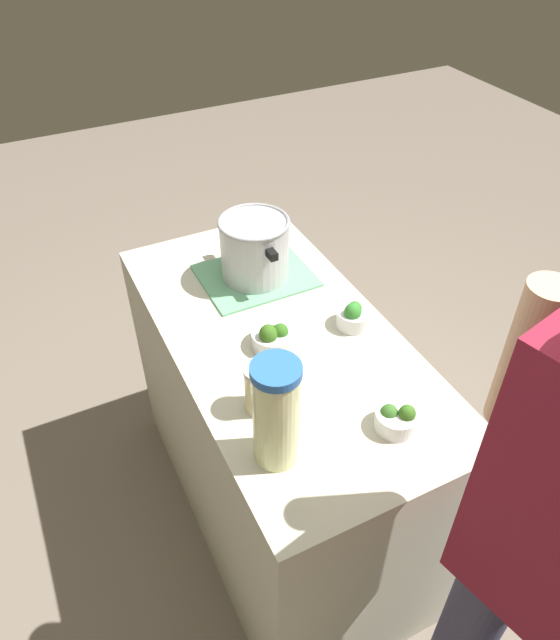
{
  "coord_description": "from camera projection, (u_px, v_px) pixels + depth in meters",
  "views": [
    {
      "loc": [
        1.14,
        -0.56,
        2.01
      ],
      "look_at": [
        0.0,
        0.0,
        0.94
      ],
      "focal_mm": 33.2,
      "sensor_mm": 36.0,
      "label": 1
    }
  ],
  "objects": [
    {
      "name": "ground_plane",
      "position": [
        280.0,
        507.0,
        2.27
      ],
      "size": [
        8.0,
        8.0,
        0.0
      ],
      "primitive_type": "plane",
      "color": "#77695C"
    },
    {
      "name": "counter_slab",
      "position": [
        280.0,
        432.0,
        1.98
      ],
      "size": [
        1.23,
        0.62,
        0.89
      ],
      "primitive_type": "cube",
      "color": "beige",
      "rests_on": "ground_plane"
    },
    {
      "name": "dish_cloth",
      "position": [
        255.0,
        276.0,
        1.9
      ],
      "size": [
        0.29,
        0.34,
        0.01
      ],
      "primitive_type": "cube",
      "color": "#6AB081",
      "rests_on": "counter_slab"
    },
    {
      "name": "cooking_pot",
      "position": [
        255.0,
        247.0,
        1.83
      ],
      "size": [
        0.29,
        0.22,
        0.2
      ],
      "color": "#B7B7BC",
      "rests_on": "dish_cloth"
    },
    {
      "name": "lemonade_pitcher",
      "position": [
        276.0,
        413.0,
        1.28
      ],
      "size": [
        0.11,
        0.11,
        0.28
      ],
      "color": "#ECF1AC",
      "rests_on": "counter_slab"
    },
    {
      "name": "mason_jar",
      "position": [
        260.0,
        388.0,
        1.44
      ],
      "size": [
        0.08,
        0.08,
        0.13
      ],
      "color": "beige",
      "rests_on": "counter_slab"
    },
    {
      "name": "broccoli_bowl_front",
      "position": [
        274.0,
        337.0,
        1.63
      ],
      "size": [
        0.13,
        0.13,
        0.09
      ],
      "color": "silver",
      "rests_on": "counter_slab"
    },
    {
      "name": "broccoli_bowl_center",
      "position": [
        396.0,
        418.0,
        1.41
      ],
      "size": [
        0.1,
        0.1,
        0.08
      ],
      "color": "silver",
      "rests_on": "counter_slab"
    },
    {
      "name": "broccoli_bowl_back",
      "position": [
        354.0,
        315.0,
        1.7
      ],
      "size": [
        0.1,
        0.1,
        0.09
      ],
      "color": "silver",
      "rests_on": "counter_slab"
    },
    {
      "name": "person_cook",
      "position": [
        552.0,
        579.0,
        1.11
      ],
      "size": [
        0.5,
        0.27,
        1.67
      ],
      "color": "#464461",
      "rests_on": "ground_plane"
    }
  ]
}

